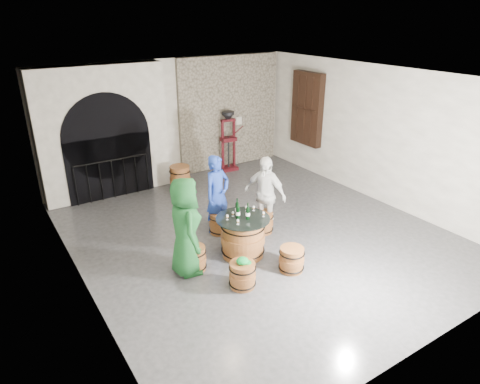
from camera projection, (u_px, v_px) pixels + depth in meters
ground at (255, 233)px, 9.01m from camera, size 8.00×8.00×0.00m
wall_back at (171, 120)px, 11.47m from camera, size 8.00×0.00×8.00m
wall_front at (441, 249)px, 5.30m from camera, size 8.00×0.00×8.00m
wall_left at (72, 201)px, 6.64m from camera, size 0.00×8.00×8.00m
wall_right at (377, 135)px, 10.14m from camera, size 0.00×8.00×8.00m
ceiling at (258, 77)px, 7.76m from camera, size 8.00×8.00×0.00m
stone_facing_panel at (229, 113)px, 12.33m from camera, size 3.20×0.12×3.18m
arched_opening at (104, 133)px, 10.33m from camera, size 3.10×0.60×3.19m
shuttered_window at (307, 109)px, 11.85m from camera, size 0.23×1.10×2.00m
barrel_table at (243, 237)px, 8.05m from camera, size 1.01×1.01×0.78m
barrel_stool_left at (194, 258)px, 7.66m from camera, size 0.46×0.46×0.45m
barrel_stool_far at (220, 223)px, 8.95m from camera, size 0.46×0.46×0.45m
barrel_stool_right at (262, 222)px, 8.97m from camera, size 0.46×0.46×0.45m
barrel_stool_near_right at (292, 259)px, 7.63m from camera, size 0.46×0.46×0.45m
barrel_stool_near_left at (242, 275)px, 7.18m from camera, size 0.46×0.46×0.45m
green_cap at (243, 261)px, 7.08m from camera, size 0.25×0.20×0.11m
person_green at (185, 227)px, 7.34m from camera, size 0.74×0.98×1.79m
person_blue at (217, 194)px, 8.79m from camera, size 0.68×0.53×1.67m
person_white at (265, 194)px, 8.83m from camera, size 0.74×1.04×1.64m
wine_bottle_left at (238, 212)px, 7.84m from camera, size 0.08×0.08×0.32m
wine_bottle_center at (248, 213)px, 7.82m from camera, size 0.08×0.08×0.32m
wine_bottle_right at (237, 208)px, 8.00m from camera, size 0.08×0.08×0.32m
tasting_glass_a at (238, 222)px, 7.65m from camera, size 0.05×0.05×0.10m
tasting_glass_b at (254, 208)px, 8.18m from camera, size 0.05×0.05×0.10m
tasting_glass_c at (233, 214)px, 7.95m from camera, size 0.05×0.05×0.10m
tasting_glass_d at (246, 209)px, 8.17m from camera, size 0.05×0.05×0.10m
tasting_glass_e at (263, 214)px, 7.94m from camera, size 0.05×0.05×0.10m
tasting_glass_f at (227, 217)px, 7.82m from camera, size 0.05×0.05×0.10m
side_barrel at (180, 179)px, 10.88m from camera, size 0.53×0.53×0.71m
corking_press at (228, 137)px, 12.18m from camera, size 0.71×0.42×1.72m
control_box at (238, 121)px, 12.49m from camera, size 0.18×0.10×0.22m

